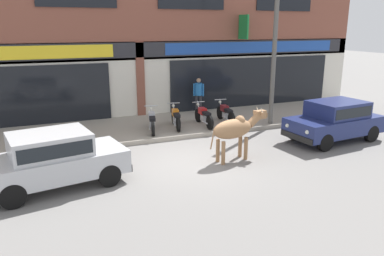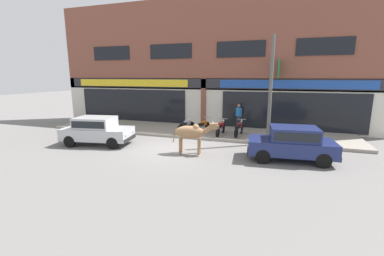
% 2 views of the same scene
% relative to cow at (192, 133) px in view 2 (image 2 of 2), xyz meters
% --- Properties ---
extents(ground_plane, '(90.00, 90.00, 0.00)m').
position_rel_cow_xyz_m(ground_plane, '(-1.27, 0.41, -1.01)').
color(ground_plane, slate).
extents(sidewalk, '(19.00, 3.78, 0.16)m').
position_rel_cow_xyz_m(sidewalk, '(-1.27, 4.50, -0.92)').
color(sidewalk, gray).
rests_on(sidewalk, ground).
extents(shop_building, '(23.00, 1.40, 8.76)m').
position_rel_cow_xyz_m(shop_building, '(-1.27, 6.65, 3.16)').
color(shop_building, brown).
rests_on(shop_building, ground).
extents(cow, '(2.14, 0.76, 1.61)m').
position_rel_cow_xyz_m(cow, '(0.00, 0.00, 0.00)').
color(cow, '#936B47').
rests_on(cow, ground).
extents(car_0, '(3.79, 2.17, 1.46)m').
position_rel_cow_xyz_m(car_0, '(-5.26, -0.01, -0.19)').
color(car_0, black).
rests_on(car_0, ground).
extents(car_1, '(3.72, 1.92, 1.46)m').
position_rel_cow_xyz_m(car_1, '(4.32, 0.42, -0.19)').
color(car_1, black).
rests_on(car_1, ground).
extents(motorcycle_0, '(0.68, 1.78, 0.88)m').
position_rel_cow_xyz_m(motorcycle_0, '(-1.59, 3.61, -0.46)').
color(motorcycle_0, black).
rests_on(motorcycle_0, sidewalk).
extents(motorcycle_1, '(0.64, 1.79, 0.88)m').
position_rel_cow_xyz_m(motorcycle_1, '(-0.57, 3.79, -0.46)').
color(motorcycle_1, black).
rests_on(motorcycle_1, sidewalk).
extents(motorcycle_2, '(0.52, 1.81, 0.88)m').
position_rel_cow_xyz_m(motorcycle_2, '(0.56, 3.61, -0.46)').
color(motorcycle_2, black).
rests_on(motorcycle_2, sidewalk).
extents(motorcycle_3, '(0.52, 1.81, 0.88)m').
position_rel_cow_xyz_m(motorcycle_3, '(1.61, 3.73, -0.46)').
color(motorcycle_3, black).
rests_on(motorcycle_3, sidewalk).
extents(pedestrian, '(0.43, 0.32, 1.60)m').
position_rel_cow_xyz_m(pedestrian, '(1.28, 5.80, 0.14)').
color(pedestrian, '#2D2D33').
rests_on(pedestrian, sidewalk).
extents(utility_pole, '(0.18, 0.18, 5.41)m').
position_rel_cow_xyz_m(utility_pole, '(3.27, 2.91, 1.86)').
color(utility_pole, '#595651').
rests_on(utility_pole, sidewalk).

